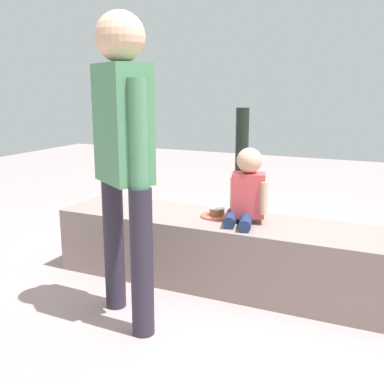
{
  "coord_description": "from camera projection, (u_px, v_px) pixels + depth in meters",
  "views": [
    {
      "loc": [
        1.0,
        -2.78,
        1.31
      ],
      "look_at": [
        -0.12,
        -0.35,
        0.7
      ],
      "focal_mm": 43.42,
      "sensor_mm": 36.0,
      "label": 1
    }
  ],
  "objects": [
    {
      "name": "water_bottle_far_side",
      "position": [
        279.0,
        227.0,
        4.11
      ],
      "size": [
        0.08,
        0.08,
        0.2
      ],
      "color": "silver",
      "rests_on": "ground_plane"
    },
    {
      "name": "party_cup_red",
      "position": [
        200.0,
        246.0,
        3.75
      ],
      "size": [
        0.08,
        0.08,
        0.1
      ],
      "primitive_type": "cylinder",
      "color": "red",
      "rests_on": "ground_plane"
    },
    {
      "name": "gift_bag",
      "position": [
        177.0,
        219.0,
        4.2
      ],
      "size": [
        0.19,
        0.11,
        0.3
      ],
      "color": "#4C99E0",
      "rests_on": "ground_plane"
    },
    {
      "name": "concrete_ledge",
      "position": [
        231.0,
        252.0,
        3.11
      ],
      "size": [
        2.4,
        0.56,
        0.45
      ],
      "primitive_type": "cube",
      "color": "gray",
      "rests_on": "ground_plane"
    },
    {
      "name": "ground_plane",
      "position": [
        230.0,
        283.0,
        3.16
      ],
      "size": [
        12.0,
        12.0,
        0.0
      ],
      "primitive_type": "plane",
      "color": "#AA8B8C"
    },
    {
      "name": "cake_box_white",
      "position": [
        360.0,
        232.0,
        4.06
      ],
      "size": [
        0.39,
        0.37,
        0.13
      ],
      "primitive_type": "cube",
      "rotation": [
        0.0,
        0.0,
        -0.26
      ],
      "color": "white",
      "rests_on": "ground_plane"
    },
    {
      "name": "water_bottle_near_gift",
      "position": [
        252.0,
        238.0,
        3.76
      ],
      "size": [
        0.07,
        0.07,
        0.23
      ],
      "color": "silver",
      "rests_on": "ground_plane"
    },
    {
      "name": "cake_plate",
      "position": [
        217.0,
        214.0,
        3.13
      ],
      "size": [
        0.22,
        0.22,
        0.07
      ],
      "color": "#E0594C",
      "rests_on": "concrete_ledge"
    },
    {
      "name": "child_seated",
      "position": [
        247.0,
        190.0,
        2.96
      ],
      "size": [
        0.29,
        0.34,
        0.48
      ],
      "color": "navy",
      "rests_on": "concrete_ledge"
    },
    {
      "name": "handbag_black_leather",
      "position": [
        342.0,
        252.0,
        3.48
      ],
      "size": [
        0.28,
        0.14,
        0.29
      ],
      "color": "black",
      "rests_on": "ground_plane"
    },
    {
      "name": "railing_post",
      "position": [
        241.0,
        192.0,
        3.98
      ],
      "size": [
        0.36,
        0.36,
        1.14
      ],
      "color": "black",
      "rests_on": "ground_plane"
    },
    {
      "name": "adult_standing",
      "position": [
        124.0,
        144.0,
        2.45
      ],
      "size": [
        0.44,
        0.36,
        1.68
      ],
      "color": "#2A2534",
      "rests_on": "ground_plane"
    }
  ]
}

